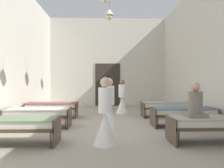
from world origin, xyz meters
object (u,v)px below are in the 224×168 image
at_px(bed_left_row_0, 14,124).
at_px(nurse_near_aisle, 109,111).
at_px(bed_left_row_1, 38,113).
at_px(bed_right_row_0, 212,123).
at_px(bed_left_row_2, 52,106).
at_px(bed_right_row_2, 166,106).
at_px(patient_seated_primary, 195,104).
at_px(bed_right_row_1, 183,112).
at_px(nurse_mid_aisle, 122,101).
at_px(nurse_far_aisle, 105,121).

bearing_deg(bed_left_row_0, nurse_near_aisle, 36.98).
distance_m(bed_left_row_0, bed_left_row_1, 1.90).
relative_size(bed_right_row_0, bed_left_row_2, 1.00).
distance_m(bed_left_row_2, bed_right_row_2, 4.40).
relative_size(bed_left_row_1, patient_seated_primary, 2.38).
distance_m(bed_right_row_0, bed_right_row_1, 1.90).
relative_size(bed_right_row_0, nurse_mid_aisle, 1.28).
relative_size(bed_right_row_0, nurse_far_aisle, 1.28).
height_order(nurse_near_aisle, nurse_far_aisle, same).
bearing_deg(bed_right_row_1, bed_left_row_0, -156.65).
relative_size(bed_right_row_0, nurse_near_aisle, 1.28).
bearing_deg(bed_right_row_2, bed_left_row_2, 180.00).
xyz_separation_m(bed_right_row_0, nurse_near_aisle, (-2.28, 1.60, 0.09)).
xyz_separation_m(bed_left_row_1, nurse_mid_aisle, (2.76, 2.95, 0.09)).
relative_size(bed_right_row_2, nurse_near_aisle, 1.28).
bearing_deg(bed_right_row_1, bed_left_row_1, 180.00).
bearing_deg(bed_left_row_0, nurse_far_aisle, -4.16).
height_order(bed_left_row_2, patient_seated_primary, patient_seated_primary).
relative_size(bed_left_row_1, nurse_near_aisle, 1.28).
bearing_deg(nurse_near_aisle, bed_left_row_2, 18.16).
height_order(bed_left_row_1, nurse_far_aisle, nurse_far_aisle).
bearing_deg(nurse_near_aisle, bed_left_row_1, 56.11).
height_order(bed_left_row_0, nurse_far_aisle, nurse_far_aisle).
relative_size(bed_right_row_1, nurse_mid_aisle, 1.28).
bearing_deg(bed_right_row_2, bed_right_row_0, -90.00).
xyz_separation_m(bed_left_row_2, nurse_near_aisle, (2.12, -2.20, 0.09)).
height_order(bed_left_row_0, bed_left_row_2, same).
bearing_deg(bed_left_row_2, bed_left_row_1, -90.00).
distance_m(bed_right_row_1, nurse_near_aisle, 2.30).
xyz_separation_m(bed_left_row_2, patient_seated_primary, (4.05, -3.74, 0.43)).
distance_m(bed_right_row_2, patient_seated_primary, 3.78).
height_order(bed_left_row_2, nurse_near_aisle, nurse_near_aisle).
bearing_deg(nurse_mid_aisle, bed_left_row_1, 82.40).
bearing_deg(patient_seated_primary, bed_left_row_1, 155.57).
distance_m(nurse_near_aisle, nurse_far_aisle, 1.75).
relative_size(bed_right_row_0, patient_seated_primary, 2.38).
relative_size(nurse_near_aisle, patient_seated_primary, 1.86).
bearing_deg(bed_right_row_1, nurse_mid_aisle, 119.07).
bearing_deg(nurse_far_aisle, patient_seated_primary, -124.37).
height_order(bed_right_row_1, bed_right_row_2, same).
bearing_deg(patient_seated_primary, bed_left_row_0, -179.16).
xyz_separation_m(bed_left_row_2, bed_right_row_2, (4.40, 0.00, 0.00)).
distance_m(bed_left_row_2, patient_seated_primary, 5.53).
xyz_separation_m(bed_right_row_1, nurse_mid_aisle, (-1.64, 2.95, 0.09)).
bearing_deg(bed_left_row_1, bed_right_row_2, 23.35).
bearing_deg(bed_right_row_1, nurse_far_aisle, -139.64).
bearing_deg(patient_seated_primary, nurse_mid_aisle, 105.08).
distance_m(bed_left_row_0, bed_right_row_1, 4.79).
distance_m(nurse_near_aisle, patient_seated_primary, 2.49).
height_order(bed_left_row_1, bed_left_row_2, same).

